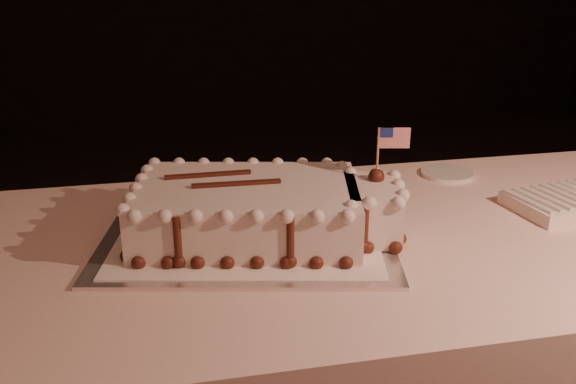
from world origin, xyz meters
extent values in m
cube|color=silver|center=(-0.10, 0.63, 0.75)|extent=(0.64, 0.53, 0.01)
cube|color=white|center=(-0.10, 0.63, 0.76)|extent=(0.57, 0.48, 0.00)
cube|color=silver|center=(-0.10, 0.63, 0.81)|extent=(0.47, 0.36, 0.10)
cube|color=silver|center=(0.13, 0.58, 0.81)|extent=(0.13, 0.18, 0.10)
sphere|color=#521F14|center=(-0.31, 0.53, 0.77)|extent=(0.03, 0.03, 0.03)
sphere|color=#521F14|center=(-0.26, 0.52, 0.77)|extent=(0.03, 0.03, 0.03)
sphere|color=#521F14|center=(-0.21, 0.51, 0.77)|extent=(0.03, 0.03, 0.03)
sphere|color=#521F14|center=(-0.16, 0.50, 0.77)|extent=(0.03, 0.03, 0.03)
sphere|color=#521F14|center=(-0.11, 0.49, 0.77)|extent=(0.03, 0.03, 0.03)
sphere|color=#521F14|center=(-0.06, 0.48, 0.77)|extent=(0.03, 0.03, 0.03)
sphere|color=#521F14|center=(-0.01, 0.47, 0.77)|extent=(0.03, 0.03, 0.03)
sphere|color=#521F14|center=(0.04, 0.45, 0.77)|extent=(0.03, 0.03, 0.03)
sphere|color=#521F14|center=(0.06, 0.49, 0.77)|extent=(0.03, 0.03, 0.03)
sphere|color=#521F14|center=(0.10, 0.50, 0.77)|extent=(0.03, 0.03, 0.03)
sphere|color=#521F14|center=(0.15, 0.49, 0.77)|extent=(0.03, 0.03, 0.03)
sphere|color=#521F14|center=(0.17, 0.53, 0.77)|extent=(0.03, 0.03, 0.03)
sphere|color=#521F14|center=(0.18, 0.58, 0.77)|extent=(0.03, 0.03, 0.03)
sphere|color=#521F14|center=(0.19, 0.63, 0.77)|extent=(0.03, 0.03, 0.03)
sphere|color=#521F14|center=(0.16, 0.65, 0.77)|extent=(0.03, 0.03, 0.03)
sphere|color=#521F14|center=(0.11, 0.67, 0.77)|extent=(0.03, 0.03, 0.03)
sphere|color=#521F14|center=(0.11, 0.71, 0.77)|extent=(0.03, 0.03, 0.03)
sphere|color=#521F14|center=(0.08, 0.73, 0.77)|extent=(0.03, 0.03, 0.03)
sphere|color=#521F14|center=(0.03, 0.74, 0.77)|extent=(0.03, 0.03, 0.03)
sphere|color=#521F14|center=(-0.02, 0.75, 0.77)|extent=(0.03, 0.03, 0.03)
sphere|color=#521F14|center=(-0.07, 0.77, 0.77)|extent=(0.03, 0.03, 0.03)
sphere|color=#521F14|center=(-0.12, 0.78, 0.77)|extent=(0.03, 0.03, 0.03)
sphere|color=#521F14|center=(-0.17, 0.79, 0.77)|extent=(0.03, 0.03, 0.03)
sphere|color=#521F14|center=(-0.22, 0.80, 0.77)|extent=(0.03, 0.03, 0.03)
sphere|color=#521F14|center=(-0.27, 0.81, 0.77)|extent=(0.03, 0.03, 0.03)
sphere|color=#521F14|center=(-0.29, 0.76, 0.77)|extent=(0.03, 0.03, 0.03)
sphere|color=#521F14|center=(-0.30, 0.71, 0.77)|extent=(0.03, 0.03, 0.03)
sphere|color=#521F14|center=(-0.31, 0.66, 0.77)|extent=(0.03, 0.03, 0.03)
sphere|color=#521F14|center=(-0.32, 0.61, 0.77)|extent=(0.03, 0.03, 0.03)
sphere|color=#521F14|center=(-0.33, 0.56, 0.77)|extent=(0.03, 0.03, 0.03)
sphere|color=silver|center=(-0.31, 0.53, 0.86)|extent=(0.03, 0.03, 0.03)
sphere|color=silver|center=(-0.26, 0.52, 0.86)|extent=(0.03, 0.03, 0.03)
sphere|color=silver|center=(-0.21, 0.51, 0.86)|extent=(0.03, 0.03, 0.03)
sphere|color=silver|center=(-0.16, 0.50, 0.86)|extent=(0.03, 0.03, 0.03)
sphere|color=silver|center=(-0.11, 0.49, 0.86)|extent=(0.03, 0.03, 0.03)
sphere|color=silver|center=(-0.06, 0.48, 0.86)|extent=(0.03, 0.03, 0.03)
sphere|color=silver|center=(-0.01, 0.47, 0.86)|extent=(0.03, 0.03, 0.03)
sphere|color=silver|center=(0.04, 0.45, 0.86)|extent=(0.03, 0.03, 0.03)
sphere|color=silver|center=(0.06, 0.49, 0.86)|extent=(0.03, 0.03, 0.03)
sphere|color=silver|center=(0.10, 0.50, 0.86)|extent=(0.03, 0.03, 0.03)
sphere|color=silver|center=(0.15, 0.49, 0.86)|extent=(0.03, 0.03, 0.03)
sphere|color=silver|center=(0.17, 0.53, 0.86)|extent=(0.03, 0.03, 0.03)
sphere|color=silver|center=(0.18, 0.58, 0.86)|extent=(0.03, 0.03, 0.03)
sphere|color=silver|center=(0.19, 0.63, 0.86)|extent=(0.03, 0.03, 0.03)
sphere|color=silver|center=(0.16, 0.65, 0.86)|extent=(0.03, 0.03, 0.03)
sphere|color=silver|center=(0.11, 0.67, 0.86)|extent=(0.03, 0.03, 0.03)
sphere|color=silver|center=(0.11, 0.71, 0.86)|extent=(0.03, 0.03, 0.03)
sphere|color=silver|center=(0.08, 0.73, 0.86)|extent=(0.03, 0.03, 0.03)
sphere|color=silver|center=(0.03, 0.74, 0.86)|extent=(0.03, 0.03, 0.03)
sphere|color=silver|center=(-0.02, 0.75, 0.86)|extent=(0.03, 0.03, 0.03)
sphere|color=silver|center=(-0.07, 0.77, 0.86)|extent=(0.03, 0.03, 0.03)
sphere|color=silver|center=(-0.12, 0.78, 0.86)|extent=(0.03, 0.03, 0.03)
sphere|color=silver|center=(-0.17, 0.79, 0.86)|extent=(0.03, 0.03, 0.03)
sphere|color=silver|center=(-0.22, 0.80, 0.86)|extent=(0.03, 0.03, 0.03)
sphere|color=silver|center=(-0.27, 0.81, 0.86)|extent=(0.03, 0.03, 0.03)
sphere|color=silver|center=(-0.29, 0.76, 0.86)|extent=(0.03, 0.03, 0.03)
sphere|color=silver|center=(-0.30, 0.71, 0.86)|extent=(0.03, 0.03, 0.03)
sphere|color=silver|center=(-0.31, 0.66, 0.86)|extent=(0.03, 0.03, 0.03)
sphere|color=silver|center=(-0.32, 0.61, 0.86)|extent=(0.03, 0.03, 0.03)
sphere|color=silver|center=(-0.33, 0.56, 0.86)|extent=(0.03, 0.03, 0.03)
cylinder|color=#521F14|center=(-0.24, 0.52, 0.81)|extent=(0.01, 0.01, 0.09)
sphere|color=#521F14|center=(-0.24, 0.52, 0.77)|extent=(0.02, 0.02, 0.02)
cylinder|color=#521F14|center=(-0.05, 0.47, 0.81)|extent=(0.01, 0.01, 0.09)
sphere|color=#521F14|center=(-0.05, 0.47, 0.77)|extent=(0.02, 0.02, 0.02)
cylinder|color=#521F14|center=(0.09, 0.51, 0.81)|extent=(0.01, 0.01, 0.09)
sphere|color=#521F14|center=(0.09, 0.51, 0.77)|extent=(0.02, 0.02, 0.02)
cylinder|color=#521F14|center=(0.19, 0.61, 0.81)|extent=(0.01, 0.01, 0.09)
sphere|color=#521F14|center=(0.19, 0.61, 0.77)|extent=(0.02, 0.02, 0.02)
cylinder|color=#521F14|center=(0.11, 0.72, 0.81)|extent=(0.01, 0.01, 0.09)
sphere|color=#521F14|center=(0.11, 0.72, 0.77)|extent=(0.02, 0.02, 0.02)
cylinder|color=#521F14|center=(-0.08, 0.77, 0.81)|extent=(0.01, 0.01, 0.09)
sphere|color=#521F14|center=(-0.08, 0.77, 0.77)|extent=(0.02, 0.02, 0.02)
cylinder|color=#521F14|center=(-0.27, 0.81, 0.81)|extent=(0.01, 0.01, 0.09)
sphere|color=#521F14|center=(-0.27, 0.81, 0.77)|extent=(0.02, 0.02, 0.02)
cylinder|color=#521F14|center=(-0.32, 0.63, 0.81)|extent=(0.01, 0.01, 0.09)
sphere|color=#521F14|center=(-0.32, 0.63, 0.77)|extent=(0.02, 0.02, 0.02)
cube|color=#521F14|center=(-0.17, 0.69, 0.86)|extent=(0.17, 0.01, 0.01)
cube|color=#521F14|center=(-0.12, 0.63, 0.86)|extent=(0.17, 0.02, 0.01)
sphere|color=#521F14|center=(0.15, 0.61, 0.87)|extent=(0.03, 0.03, 0.03)
cylinder|color=tan|center=(0.15, 0.61, 0.91)|extent=(0.00, 0.00, 0.12)
cube|color=red|center=(0.18, 0.60, 0.95)|extent=(0.06, 0.01, 0.04)
cube|color=navy|center=(0.16, 0.60, 0.96)|extent=(0.02, 0.01, 0.02)
cube|color=white|center=(0.59, 0.63, 0.77)|extent=(0.24, 0.19, 0.03)
cube|color=silver|center=(0.49, 0.62, 0.78)|extent=(0.04, 0.14, 0.01)
cube|color=silver|center=(0.51, 0.62, 0.78)|extent=(0.04, 0.14, 0.01)
cube|color=silver|center=(0.54, 0.62, 0.78)|extent=(0.04, 0.14, 0.01)
cube|color=silver|center=(0.56, 0.63, 0.78)|extent=(0.04, 0.14, 0.01)
cube|color=silver|center=(0.59, 0.63, 0.78)|extent=(0.04, 0.14, 0.01)
cube|color=silver|center=(0.61, 0.64, 0.78)|extent=(0.04, 0.14, 0.01)
cylinder|color=silver|center=(0.44, 0.89, 0.76)|extent=(0.13, 0.13, 0.01)
camera|label=1|loc=(-0.26, -0.51, 1.29)|focal=40.00mm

